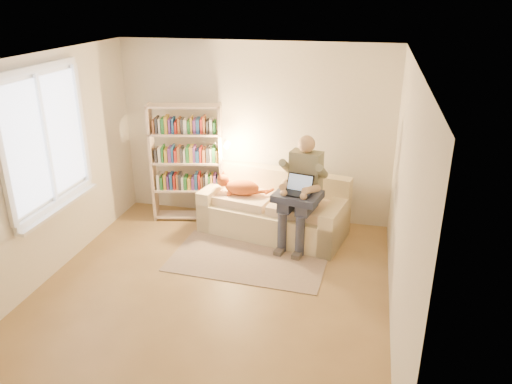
% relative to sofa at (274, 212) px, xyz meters
% --- Properties ---
extents(floor, '(4.50, 4.50, 0.00)m').
position_rel_sofa_xyz_m(floor, '(-0.41, -1.74, -0.31)').
color(floor, olive).
rests_on(floor, ground).
extents(ceiling, '(4.00, 4.50, 0.02)m').
position_rel_sofa_xyz_m(ceiling, '(-0.41, -1.74, 2.29)').
color(ceiling, white).
rests_on(ceiling, wall_back).
extents(wall_left, '(0.02, 4.50, 2.60)m').
position_rel_sofa_xyz_m(wall_left, '(-2.41, -1.74, 0.99)').
color(wall_left, silver).
rests_on(wall_left, floor).
extents(wall_right, '(0.02, 4.50, 2.60)m').
position_rel_sofa_xyz_m(wall_right, '(1.59, -1.74, 0.99)').
color(wall_right, silver).
rests_on(wall_right, floor).
extents(wall_back, '(4.00, 0.02, 2.60)m').
position_rel_sofa_xyz_m(wall_back, '(-0.41, 0.51, 0.99)').
color(wall_back, silver).
rests_on(wall_back, floor).
extents(wall_front, '(4.00, 0.02, 2.60)m').
position_rel_sofa_xyz_m(wall_front, '(-0.41, -3.99, 0.99)').
color(wall_front, silver).
rests_on(wall_front, floor).
extents(window, '(0.12, 1.52, 1.69)m').
position_rel_sofa_xyz_m(window, '(-2.36, -1.54, 1.07)').
color(window, white).
rests_on(window, wall_left).
extents(sofa, '(2.14, 1.29, 0.85)m').
position_rel_sofa_xyz_m(sofa, '(0.00, 0.00, 0.00)').
color(sofa, beige).
rests_on(sofa, floor).
extents(person, '(0.54, 0.73, 1.49)m').
position_rel_sofa_xyz_m(person, '(0.41, -0.24, 0.52)').
color(person, gray).
rests_on(person, sofa).
extents(cat, '(0.75, 0.35, 0.27)m').
position_rel_sofa_xyz_m(cat, '(-0.50, -0.02, 0.35)').
color(cat, orange).
rests_on(cat, sofa).
extents(blanket, '(0.67, 0.59, 0.09)m').
position_rel_sofa_xyz_m(blanket, '(0.39, -0.39, 0.43)').
color(blanket, '#262C43').
rests_on(blanket, person).
extents(laptop, '(0.41, 0.36, 0.30)m').
position_rel_sofa_xyz_m(laptop, '(0.40, -0.38, 0.53)').
color(laptop, black).
rests_on(laptop, blanket).
extents(bookshelf, '(1.20, 0.48, 1.75)m').
position_rel_sofa_xyz_m(bookshelf, '(-1.34, 0.16, 0.66)').
color(bookshelf, beige).
rests_on(bookshelf, floor).
extents(rug, '(2.04, 1.27, 0.01)m').
position_rel_sofa_xyz_m(rug, '(-0.17, -0.88, -0.30)').
color(rug, gray).
rests_on(rug, floor).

